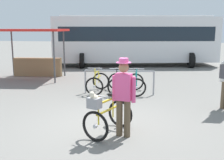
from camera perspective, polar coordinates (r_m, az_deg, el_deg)
The scene contains 9 objects.
ground_plane at distance 6.84m, azimuth -1.99°, elevation -9.19°, with size 80.00×80.00×0.00m, color slate.
bike_rack_rail at distance 9.67m, azimuth 1.49°, elevation 0.69°, with size 2.51×0.20×0.88m.
racked_bike_yellow at distance 10.00m, azimuth -3.02°, elevation -0.56°, with size 0.67×1.12×0.98m.
racked_bike_black at distance 9.91m, azimuth 0.97°, elevation -0.65°, with size 0.83×1.21×0.98m.
racked_bike_teal at distance 9.86m, azimuth 5.02°, elevation -0.74°, with size 0.81×1.19×0.97m.
featured_bicycle at distance 5.99m, azimuth -1.38°, elevation -7.21°, with size 1.02×1.26×1.09m.
person_with_featured_bike at distance 5.83m, azimuth 2.42°, elevation -3.00°, with size 0.52×0.32×1.72m.
bus_distant at distance 17.36m, azimuth 4.79°, elevation 8.82°, with size 10.30×4.74×3.08m.
market_stall at distance 13.43m, azimuth -16.03°, elevation 6.38°, with size 3.33×2.62×2.30m.
Camera 1 is at (1.33, -6.28, 2.34)m, focal length 43.63 mm.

